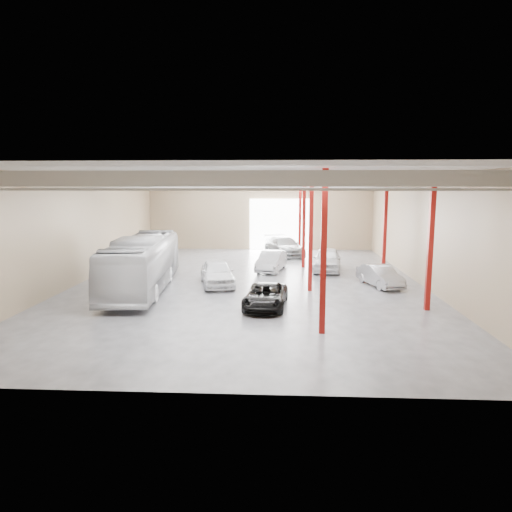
# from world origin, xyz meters

# --- Properties ---
(depot_shell) EXTENTS (22.12, 32.12, 7.06)m
(depot_shell) POSITION_xyz_m (0.13, 0.48, 4.98)
(depot_shell) COLOR #47474C
(depot_shell) RESTS_ON ground
(coach_bus) EXTENTS (3.82, 12.00, 3.29)m
(coach_bus) POSITION_xyz_m (-6.31, -2.30, 1.64)
(coach_bus) COLOR silver
(coach_bus) RESTS_ON ground
(black_sedan) EXTENTS (2.43, 4.60, 1.23)m
(black_sedan) POSITION_xyz_m (1.25, -6.00, 0.62)
(black_sedan) COLOR black
(black_sedan) RESTS_ON ground
(car_row_a) EXTENTS (3.00, 5.11, 1.63)m
(car_row_a) POSITION_xyz_m (-2.00, -0.80, 0.82)
(car_row_a) COLOR white
(car_row_a) RESTS_ON ground
(car_row_b) EXTENTS (2.41, 4.70, 1.48)m
(car_row_b) POSITION_xyz_m (1.36, 4.40, 0.74)
(car_row_b) COLOR #B9BABE
(car_row_b) RESTS_ON ground
(car_row_c) EXTENTS (4.21, 6.32, 1.70)m
(car_row_c) POSITION_xyz_m (2.37, 12.00, 0.85)
(car_row_c) COLOR gray
(car_row_c) RESTS_ON ground
(car_right_near) EXTENTS (2.50, 4.27, 1.33)m
(car_right_near) POSITION_xyz_m (8.30, -0.49, 0.66)
(car_right_near) COLOR #9D9DA2
(car_right_near) RESTS_ON ground
(car_right_far) EXTENTS (2.60, 5.15, 1.68)m
(car_right_far) POSITION_xyz_m (5.50, 4.71, 0.84)
(car_right_far) COLOR silver
(car_right_far) RESTS_ON ground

